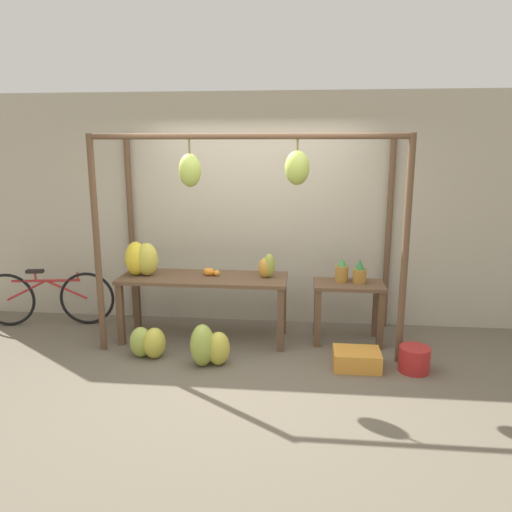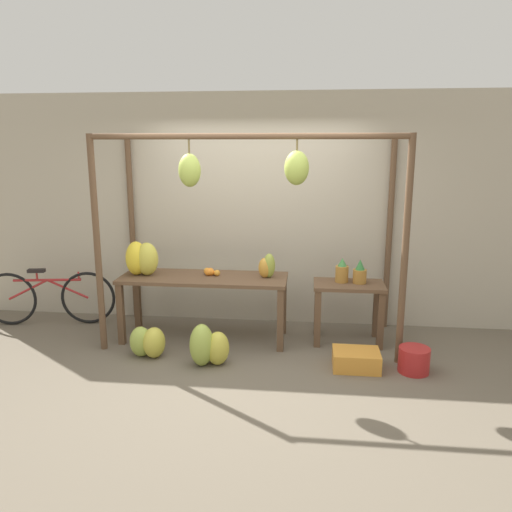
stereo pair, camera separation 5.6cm
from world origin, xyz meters
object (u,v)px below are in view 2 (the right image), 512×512
(parked_bicycle, at_px, (49,297))
(pineapple_cluster, at_px, (351,272))
(banana_pile_on_table, at_px, (141,259))
(papaya_pile, at_px, (267,267))
(orange_pile, at_px, (210,272))
(blue_bucket, at_px, (414,360))
(banana_pile_ground_right, at_px, (208,346))
(fruit_crate_white, at_px, (356,360))
(banana_pile_ground_left, at_px, (148,342))

(parked_bicycle, bearing_deg, pineapple_cluster, -1.90)
(banana_pile_on_table, xyz_separation_m, pineapple_cluster, (2.35, 0.14, -0.13))
(banana_pile_on_table, xyz_separation_m, papaya_pile, (1.42, 0.05, -0.07))
(orange_pile, distance_m, blue_bucket, 2.36)
(papaya_pile, bearing_deg, banana_pile_ground_right, -125.65)
(pineapple_cluster, height_order, fruit_crate_white, pineapple_cluster)
(blue_bucket, xyz_separation_m, parked_bicycle, (-4.24, 0.88, 0.22))
(banana_pile_ground_right, height_order, fruit_crate_white, banana_pile_ground_right)
(orange_pile, bearing_deg, pineapple_cluster, 2.25)
(fruit_crate_white, bearing_deg, orange_pile, 157.03)
(pineapple_cluster, distance_m, banana_pile_ground_left, 2.33)
(banana_pile_ground_left, height_order, parked_bicycle, parked_bicycle)
(banana_pile_ground_left, height_order, papaya_pile, papaya_pile)
(papaya_pile, bearing_deg, fruit_crate_white, -34.32)
(blue_bucket, bearing_deg, parked_bicycle, 168.25)
(papaya_pile, bearing_deg, pineapple_cluster, 5.55)
(pineapple_cluster, xyz_separation_m, papaya_pile, (-0.93, -0.09, 0.06))
(banana_pile_on_table, bearing_deg, banana_pile_ground_right, -37.70)
(blue_bucket, height_order, papaya_pile, papaya_pile)
(banana_pile_on_table, height_order, papaya_pile, banana_pile_on_table)
(fruit_crate_white, height_order, parked_bicycle, parked_bicycle)
(banana_pile_ground_left, height_order, banana_pile_ground_right, banana_pile_ground_right)
(orange_pile, height_order, fruit_crate_white, orange_pile)
(blue_bucket, relative_size, papaya_pile, 1.11)
(orange_pile, bearing_deg, parked_bicycle, 174.96)
(banana_pile_ground_left, bearing_deg, banana_pile_on_table, 111.82)
(banana_pile_ground_left, bearing_deg, blue_bucket, -1.24)
(fruit_crate_white, relative_size, blue_bucket, 1.53)
(banana_pile_ground_left, bearing_deg, papaya_pile, 27.06)
(banana_pile_on_table, distance_m, banana_pile_ground_right, 1.35)
(banana_pile_on_table, height_order, banana_pile_ground_left, banana_pile_on_table)
(banana_pile_ground_right, height_order, papaya_pile, papaya_pile)
(pineapple_cluster, bearing_deg, banana_pile_ground_left, -161.72)
(banana_pile_ground_right, distance_m, fruit_crate_white, 1.49)
(banana_pile_ground_left, distance_m, fruit_crate_white, 2.15)
(fruit_crate_white, relative_size, papaya_pile, 1.70)
(pineapple_cluster, bearing_deg, banana_pile_on_table, -176.69)
(banana_pile_ground_left, bearing_deg, orange_pile, 49.43)
(pineapple_cluster, distance_m, banana_pile_ground_right, 1.78)
(orange_pile, xyz_separation_m, banana_pile_ground_left, (-0.55, -0.64, -0.61))
(banana_pile_ground_left, relative_size, blue_bucket, 1.38)
(banana_pile_on_table, distance_m, papaya_pile, 1.43)
(banana_pile_on_table, bearing_deg, banana_pile_ground_left, -68.18)
(banana_pile_on_table, relative_size, orange_pile, 1.90)
(parked_bicycle, bearing_deg, papaya_pile, -4.43)
(orange_pile, relative_size, blue_bucket, 0.67)
(orange_pile, relative_size, banana_pile_ground_right, 0.44)
(banana_pile_on_table, relative_size, banana_pile_ground_right, 0.84)
(pineapple_cluster, relative_size, papaya_pile, 1.25)
(banana_pile_on_table, bearing_deg, blue_bucket, -12.01)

